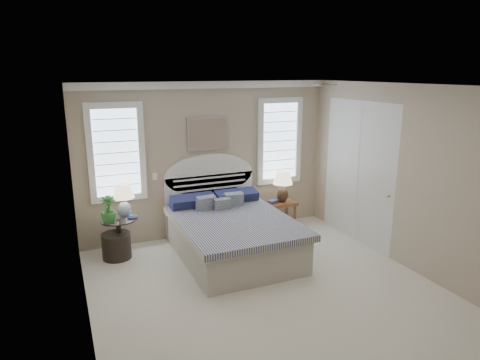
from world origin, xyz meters
name	(u,v)px	position (x,y,z in m)	size (l,w,h in m)	color
floor	(272,296)	(0.00, 0.00, 0.00)	(4.50, 5.00, 0.01)	#ECE4C9
ceiling	(276,86)	(0.00, 0.00, 2.70)	(4.50, 5.00, 0.01)	white
wall_back	(208,160)	(0.00, 2.50, 1.35)	(4.50, 0.02, 2.70)	tan
wall_left	(81,222)	(-2.25, 0.00, 1.35)	(0.02, 5.00, 2.70)	tan
wall_right	(413,180)	(2.25, 0.00, 1.35)	(0.02, 5.00, 2.70)	tan
crown_molding	(207,85)	(0.00, 2.46, 2.64)	(4.50, 0.08, 0.12)	white
hvac_vent	(324,84)	(1.20, 0.80, 2.68)	(0.30, 0.20, 0.02)	#B2B2B2
switch_plate	(155,176)	(-0.95, 2.48, 1.15)	(0.08, 0.01, 0.12)	white
window_left	(116,153)	(-1.55, 2.48, 1.60)	(0.90, 0.06, 1.60)	#AEC5DD
window_right	(279,141)	(1.40, 2.48, 1.60)	(0.90, 0.06, 1.60)	#AEC5DD
painting	(208,134)	(0.00, 2.46, 1.82)	(0.74, 0.04, 0.58)	silver
closet_door	(358,172)	(2.23, 1.20, 1.20)	(0.02, 1.80, 2.40)	silver
bed	(230,231)	(0.00, 1.46, 0.39)	(1.72, 2.28, 1.47)	#B9B4A3
side_table_left	(119,234)	(-1.65, 2.05, 0.39)	(0.56, 0.56, 0.63)	black
nightstand_right	(281,209)	(1.30, 2.15, 0.39)	(0.50, 0.40, 0.53)	brown
floor_pot	(117,246)	(-1.71, 2.02, 0.20)	(0.45, 0.45, 0.41)	black
lamp_left	(124,197)	(-1.54, 2.10, 0.97)	(0.40, 0.40, 0.55)	white
lamp_right	(283,183)	(1.30, 2.13, 0.89)	(0.44, 0.44, 0.59)	black
potted_plant	(108,210)	(-1.79, 1.94, 0.84)	(0.23, 0.23, 0.42)	#2A6B30
books_left	(133,218)	(-1.44, 1.95, 0.65)	(0.17, 0.14, 0.04)	maroon
books_right	(273,201)	(1.11, 2.12, 0.56)	(0.23, 0.20, 0.05)	maroon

